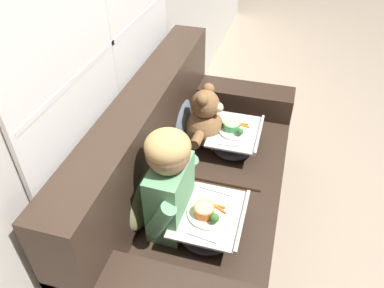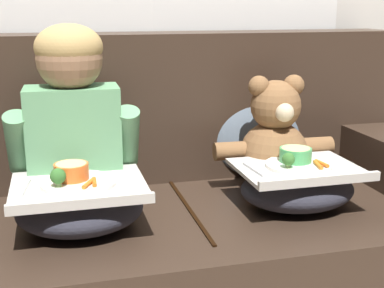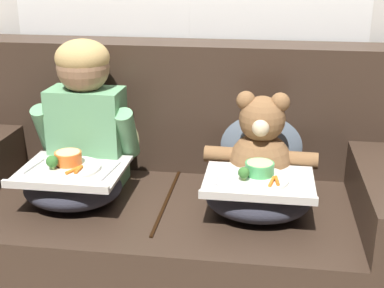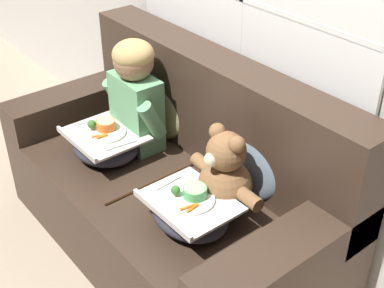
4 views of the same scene
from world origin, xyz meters
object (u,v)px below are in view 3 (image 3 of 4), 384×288
at_px(lap_tray_child, 73,184).
at_px(couch, 173,210).
at_px(child_figure, 86,107).
at_px(teddy_bear, 261,151).
at_px(throw_pillow_behind_child, 101,126).
at_px(throw_pillow_behind_teddy, 262,133).
at_px(lap_tray_teddy, 258,196).

bearing_deg(lap_tray_child, couch, 28.47).
bearing_deg(child_figure, teddy_bear, -0.38).
xyz_separation_m(throw_pillow_behind_child, child_figure, (-0.00, -0.18, 0.13)).
bearing_deg(teddy_bear, throw_pillow_behind_teddy, 89.92).
xyz_separation_m(couch, throw_pillow_behind_teddy, (0.35, 0.19, 0.29)).
bearing_deg(throw_pillow_behind_child, lap_tray_child, -90.13).
xyz_separation_m(child_figure, teddy_bear, (0.69, -0.00, -0.15)).
relative_size(throw_pillow_behind_child, throw_pillow_behind_teddy, 1.03).
bearing_deg(lap_tray_teddy, child_figure, 164.02).
distance_m(couch, throw_pillow_behind_child, 0.49).
height_order(throw_pillow_behind_teddy, child_figure, child_figure).
distance_m(couch, teddy_bear, 0.44).
relative_size(couch, lap_tray_child, 4.74).
bearing_deg(couch, teddy_bear, 0.93).
height_order(child_figure, teddy_bear, child_figure).
xyz_separation_m(couch, throw_pillow_behind_child, (-0.35, 0.19, 0.29)).
xyz_separation_m(child_figure, lap_tray_child, (-0.00, -0.20, -0.25)).
relative_size(child_figure, lap_tray_teddy, 1.51).
xyz_separation_m(throw_pillow_behind_child, throw_pillow_behind_teddy, (0.69, 0.00, 0.00)).
bearing_deg(teddy_bear, throw_pillow_behind_child, 165.40).
xyz_separation_m(throw_pillow_behind_child, teddy_bear, (0.69, -0.18, -0.01)).
height_order(couch, throw_pillow_behind_teddy, couch).
height_order(couch, lap_tray_child, couch).
height_order(throw_pillow_behind_child, teddy_bear, teddy_bear).
relative_size(teddy_bear, lap_tray_teddy, 1.13).
bearing_deg(lap_tray_teddy, lap_tray_child, -179.98).
xyz_separation_m(couch, lap_tray_teddy, (0.35, -0.19, 0.18)).
bearing_deg(couch, throw_pillow_behind_teddy, 28.23).
xyz_separation_m(throw_pillow_behind_teddy, teddy_bear, (-0.00, -0.18, -0.01)).
relative_size(couch, throw_pillow_behind_teddy, 4.61).
bearing_deg(lap_tray_teddy, throw_pillow_behind_teddy, 89.96).
xyz_separation_m(child_figure, lap_tray_teddy, (0.69, -0.20, -0.25)).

